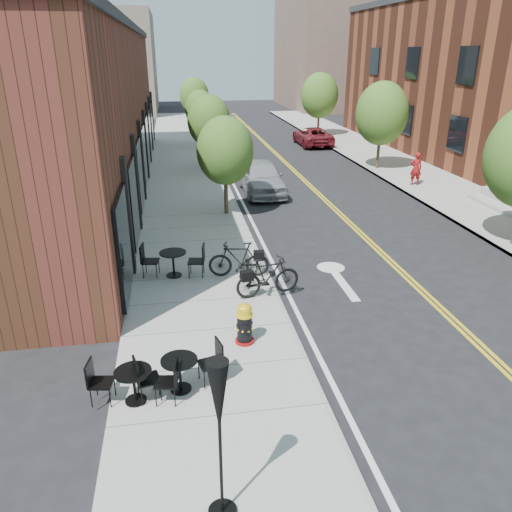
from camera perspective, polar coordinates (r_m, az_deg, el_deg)
ground at (r=12.15m, az=4.10°, el=-8.08°), size 120.00×120.00×0.00m
sidewalk_near at (r=21.07m, az=-7.49°, el=5.37°), size 4.00×70.00×0.12m
sidewalk_far at (r=24.51m, az=21.95°, el=6.35°), size 4.00×70.00×0.12m
building_near at (r=24.63m, az=-19.19°, el=15.01°), size 5.00×28.00×7.00m
bg_building_left at (r=58.44m, az=-15.69°, el=20.45°), size 8.00×14.00×10.00m
bg_building_right at (r=62.96m, az=8.42°, el=21.99°), size 10.00×16.00×12.00m
tree_near_a at (r=19.59m, az=-3.56°, el=11.90°), size 2.20×2.20×3.81m
tree_near_b at (r=27.45m, az=-5.38°, el=15.07°), size 2.30×2.30×3.98m
tree_near_c at (r=35.41m, az=-6.39°, el=16.35°), size 2.10×2.10×3.67m
tree_near_d at (r=43.34m, az=-7.06°, el=17.74°), size 2.40×2.40×4.11m
tree_far_b at (r=28.61m, az=14.18°, el=15.50°), size 2.80×2.80×4.62m
tree_far_c at (r=39.88m, az=7.28°, el=17.73°), size 2.80×2.80×4.62m
fire_hydrant at (r=11.08m, az=-1.32°, el=-7.74°), size 0.56×0.56×0.99m
bicycle_left at (r=14.23m, az=-1.98°, el=-0.40°), size 1.79×0.74×1.04m
bicycle_right at (r=13.12m, az=1.37°, el=-2.38°), size 1.84×0.86×1.07m
bistro_set_a at (r=9.66m, az=-13.79°, el=-13.77°), size 1.62×0.78×0.86m
bistro_set_b at (r=9.77m, az=-8.71°, el=-12.76°), size 1.67×0.86×0.88m
bistro_set_c at (r=14.46m, az=-9.44°, el=-0.50°), size 1.81×0.88×0.96m
patio_umbrella at (r=6.65m, az=-4.26°, el=-17.02°), size 0.41×0.41×2.52m
parked_car_a at (r=23.36m, az=0.64°, el=9.01°), size 1.83×4.46×1.52m
parked_car_b at (r=29.54m, az=-2.72°, el=11.63°), size 1.51×4.08×1.33m
parked_car_c at (r=38.51m, az=-3.16°, el=14.35°), size 2.54×5.72×1.63m
parked_car_far at (r=36.22m, az=6.48°, el=13.45°), size 2.13×4.57×1.27m
pedestrian at (r=25.58m, az=17.81°, el=9.49°), size 0.62×0.45×1.58m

